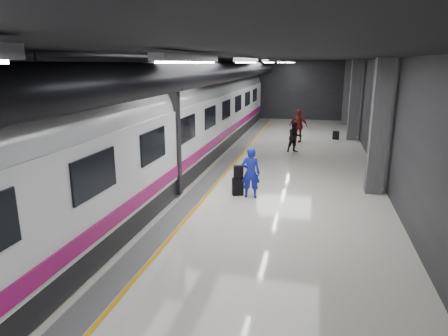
# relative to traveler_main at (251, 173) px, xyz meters

# --- Properties ---
(ground) EXTENTS (40.00, 40.00, 0.00)m
(ground) POSITION_rel_traveler_main_xyz_m (-0.51, -0.50, -0.84)
(ground) COLOR silver
(ground) RESTS_ON ground
(platform_hall) EXTENTS (10.02, 40.02, 4.51)m
(platform_hall) POSITION_rel_traveler_main_xyz_m (-0.80, 0.45, 2.70)
(platform_hall) COLOR black
(platform_hall) RESTS_ON ground
(train) EXTENTS (3.05, 38.00, 4.05)m
(train) POSITION_rel_traveler_main_xyz_m (-3.76, -0.51, 1.23)
(train) COLOR black
(train) RESTS_ON ground
(traveler_main) EXTENTS (0.63, 0.43, 1.68)m
(traveler_main) POSITION_rel_traveler_main_xyz_m (0.00, 0.00, 0.00)
(traveler_main) COLOR #1B31CE
(traveler_main) RESTS_ON ground
(suitcase_main) EXTENTS (0.42, 0.35, 0.59)m
(suitcase_main) POSITION_rel_traveler_main_xyz_m (-0.46, 0.13, -0.55)
(suitcase_main) COLOR black
(suitcase_main) RESTS_ON ground
(shoulder_bag) EXTENTS (0.36, 0.26, 0.43)m
(shoulder_bag) POSITION_rel_traveler_main_xyz_m (-0.44, 0.15, -0.04)
(shoulder_bag) COLOR black
(shoulder_bag) RESTS_ON suitcase_main
(traveler_far_a) EXTENTS (0.93, 0.86, 1.53)m
(traveler_far_a) POSITION_rel_traveler_main_xyz_m (0.99, 7.34, -0.08)
(traveler_far_a) COLOR black
(traveler_far_a) RESTS_ON ground
(traveler_far_b) EXTENTS (1.15, 0.75, 1.82)m
(traveler_far_b) POSITION_rel_traveler_main_xyz_m (1.02, 10.12, 0.07)
(traveler_far_b) COLOR maroon
(traveler_far_b) RESTS_ON ground
(suitcase_far) EXTENTS (0.38, 0.30, 0.48)m
(suitcase_far) POSITION_rel_traveler_main_xyz_m (3.15, 11.34, -0.60)
(suitcase_far) COLOR black
(suitcase_far) RESTS_ON ground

